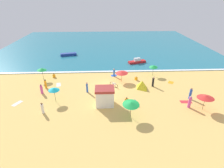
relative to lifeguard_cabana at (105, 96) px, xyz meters
The scene contains 31 objects.
ground_plane 5.95m from the lifeguard_cabana, 84.11° to the left, with size 60.00×60.00×0.00m, color #EDBC60.
ocean_water 33.80m from the lifeguard_cabana, 88.99° to the left, with size 60.00×44.00×0.10m, color teal.
wave_breaker_foam 12.15m from the lifeguard_cabana, 87.18° to the left, with size 57.00×0.70×0.01m, color white.
lifeguard_cabana is the anchor object (origin of this frame).
beach_umbrella_0 8.09m from the lifeguard_cabana, 67.62° to the left, with size 3.05×3.05×1.97m.
beach_umbrella_1 7.35m from the lifeguard_cabana, behind, with size 2.15×2.14×2.29m.
beach_umbrella_2 13.55m from the lifeguard_cabana, 46.46° to the left, with size 2.28×2.28×2.19m.
beach_umbrella_3 13.45m from the lifeguard_cabana, ahead, with size 2.96×2.97×2.26m.
beach_umbrella_4 4.52m from the lifeguard_cabana, 43.82° to the right, with size 2.15×2.18×2.39m.
beach_umbrella_5 14.32m from the lifeguard_cabana, 141.69° to the left, with size 2.04×2.02×2.34m.
beach_tent 7.78m from the lifeguard_cabana, 36.80° to the left, with size 2.22×2.44×1.39m.
parked_bicycle 5.83m from the lifeguard_cabana, 74.02° to the left, with size 1.30×1.36×0.76m.
beachgoer_0 9.87m from the lifeguard_cabana, 53.88° to the left, with size 0.51×0.51×0.79m.
beachgoer_1 9.79m from the lifeguard_cabana, 32.85° to the left, with size 0.41×0.41×1.79m.
beachgoer_2 4.72m from the lifeguard_cabana, 126.54° to the left, with size 0.35×0.35×1.77m.
beachgoer_3 3.28m from the lifeguard_cabana, ahead, with size 0.56×0.56×0.94m.
beachgoer_4 8.38m from the lifeguard_cabana, 168.52° to the right, with size 0.39×0.39×1.57m.
beachgoer_5 4.32m from the lifeguard_cabana, ahead, with size 0.44×0.44×0.79m.
beachgoer_6 9.95m from the lifeguard_cabana, 79.35° to the left, with size 0.45×0.45×1.61m.
beachgoer_7 13.76m from the lifeguard_cabana, 134.11° to the left, with size 0.44×0.44×0.80m.
beachgoer_8 12.80m from the lifeguard_cabana, ahead, with size 0.38×0.38×1.83m.
beachgoer_9 10.62m from the lifeguard_cabana, 159.64° to the left, with size 0.48×0.48×1.58m.
beachgoer_10 11.28m from the lifeguard_cabana, 150.77° to the left, with size 0.39×0.39×1.60m.
beachgoer_11 11.71m from the lifeguard_cabana, ahead, with size 0.40×0.40×1.83m.
beach_towel_0 13.64m from the lifeguard_cabana, 29.19° to the left, with size 1.32×1.38×0.01m.
beach_towel_1 10.39m from the lifeguard_cabana, 79.77° to the left, with size 1.24×1.06×0.01m.
beach_towel_2 12.75m from the lifeguard_cabana, behind, with size 1.31×1.69×0.01m.
beach_towel_3 11.94m from the lifeguard_cabana, ahead, with size 1.69×0.85×0.01m.
beach_towel_4 10.50m from the lifeguard_cabana, 140.44° to the left, with size 1.05×1.62×0.01m.
small_boat_0 24.82m from the lifeguard_cabana, 111.48° to the left, with size 4.14×2.05×0.61m.
small_boat_1 18.45m from the lifeguard_cabana, 66.08° to the left, with size 4.17×2.26×1.13m.
Camera 1 is at (-0.55, -27.27, 14.06)m, focal length 28.65 mm.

